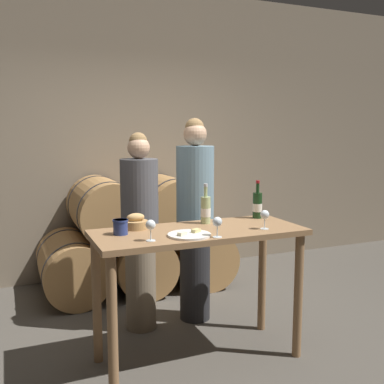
{
  "coord_description": "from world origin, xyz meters",
  "views": [
    {
      "loc": [
        -1.23,
        -2.8,
        1.65
      ],
      "look_at": [
        0.0,
        0.12,
        1.2
      ],
      "focal_mm": 42.0,
      "sensor_mm": 36.0,
      "label": 1
    }
  ],
  "objects": [
    {
      "name": "ground_plane",
      "position": [
        0.0,
        0.0,
        0.0
      ],
      "size": [
        10.0,
        10.0,
        0.0
      ],
      "primitive_type": "plane",
      "color": "#4C473F"
    },
    {
      "name": "stone_wall_back",
      "position": [
        0.0,
        2.2,
        1.6
      ],
      "size": [
        10.0,
        0.12,
        3.2
      ],
      "color": "gray",
      "rests_on": "ground_plane"
    },
    {
      "name": "barrel_stack",
      "position": [
        0.0,
        1.61,
        0.53
      ],
      "size": [
        1.95,
        0.93,
        1.17
      ],
      "color": "#A87A47",
      "rests_on": "ground_plane"
    },
    {
      "name": "tasting_table",
      "position": [
        0.0,
        0.0,
        0.79
      ],
      "size": [
        1.47,
        0.61,
        0.95
      ],
      "color": "olive",
      "rests_on": "ground_plane"
    },
    {
      "name": "person_left",
      "position": [
        -0.23,
        0.66,
        0.83
      ],
      "size": [
        0.31,
        0.31,
        1.63
      ],
      "color": "#756651",
      "rests_on": "ground_plane"
    },
    {
      "name": "person_right",
      "position": [
        0.26,
        0.66,
        0.9
      ],
      "size": [
        0.32,
        0.32,
        1.74
      ],
      "color": "#232326",
      "rests_on": "ground_plane"
    },
    {
      "name": "wine_bottle_red",
      "position": [
        0.59,
        0.2,
        1.06
      ],
      "size": [
        0.07,
        0.07,
        0.3
      ],
      "color": "#193819",
      "rests_on": "tasting_table"
    },
    {
      "name": "wine_bottle_white",
      "position": [
        0.13,
        0.18,
        1.06
      ],
      "size": [
        0.07,
        0.07,
        0.3
      ],
      "color": "#ADBC7F",
      "rests_on": "tasting_table"
    },
    {
      "name": "blue_crock",
      "position": [
        -0.54,
        0.07,
        1.01
      ],
      "size": [
        0.1,
        0.1,
        0.1
      ],
      "color": "navy",
      "rests_on": "tasting_table"
    },
    {
      "name": "bread_basket",
      "position": [
        -0.4,
        0.2,
        1.0
      ],
      "size": [
        0.17,
        0.17,
        0.11
      ],
      "color": "#A87F4C",
      "rests_on": "tasting_table"
    },
    {
      "name": "cheese_plate",
      "position": [
        -0.13,
        -0.14,
        0.96
      ],
      "size": [
        0.29,
        0.29,
        0.04
      ],
      "color": "white",
      "rests_on": "tasting_table"
    },
    {
      "name": "wine_glass_far_left",
      "position": [
        -0.41,
        -0.17,
        1.05
      ],
      "size": [
        0.06,
        0.06,
        0.14
      ],
      "color": "white",
      "rests_on": "tasting_table"
    },
    {
      "name": "wine_glass_left",
      "position": [
        0.02,
        -0.25,
        1.05
      ],
      "size": [
        0.06,
        0.06,
        0.14
      ],
      "color": "white",
      "rests_on": "tasting_table"
    },
    {
      "name": "wine_glass_center",
      "position": [
        0.43,
        -0.16,
        1.05
      ],
      "size": [
        0.06,
        0.06,
        0.14
      ],
      "color": "white",
      "rests_on": "tasting_table"
    }
  ]
}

